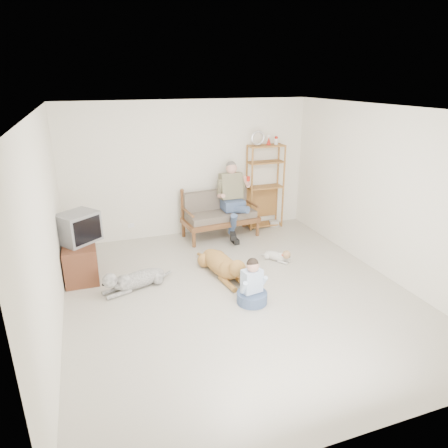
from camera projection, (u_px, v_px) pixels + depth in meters
name	position (u px, v px, depth m)	size (l,w,h in m)	color
floor	(239.00, 294.00, 6.05)	(5.50, 5.50, 0.00)	beige
ceiling	(241.00, 109.00, 5.12)	(5.50, 5.50, 0.00)	silver
wall_back	(190.00, 169.00, 8.02)	(5.00, 5.00, 0.00)	white
wall_front	(367.00, 311.00, 3.15)	(5.00, 5.00, 0.00)	white
wall_left	(47.00, 230.00, 4.81)	(5.50, 5.50, 0.00)	white
wall_right	(385.00, 193.00, 6.37)	(5.50, 5.50, 0.00)	white
loveseat	(219.00, 213.00, 8.15)	(1.56, 0.84, 0.95)	brown
man	(234.00, 204.00, 7.96)	(0.58, 0.83, 1.34)	#465882
etagere	(265.00, 186.00, 8.49)	(0.79, 0.35, 2.08)	#9E6631
book_stack	(274.00, 223.00, 8.79)	(0.19, 0.14, 0.12)	silver
tv_stand	(80.00, 260.00, 6.48)	(0.51, 0.90, 0.60)	brown
crt_tv	(78.00, 228.00, 6.34)	(0.75, 0.72, 0.49)	slate
wall_outlet	(131.00, 225.00, 7.98)	(0.12, 0.02, 0.08)	white
golden_retriever	(223.00, 265.00, 6.55)	(0.53, 1.52, 0.46)	#AA723B
shaggy_dog	(133.00, 280.00, 6.15)	(1.19, 0.56, 0.37)	silver
terrier	(278.00, 256.00, 7.11)	(0.41, 0.54, 0.24)	silver
child	(252.00, 287.00, 5.74)	(0.44, 0.44, 0.70)	#465882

